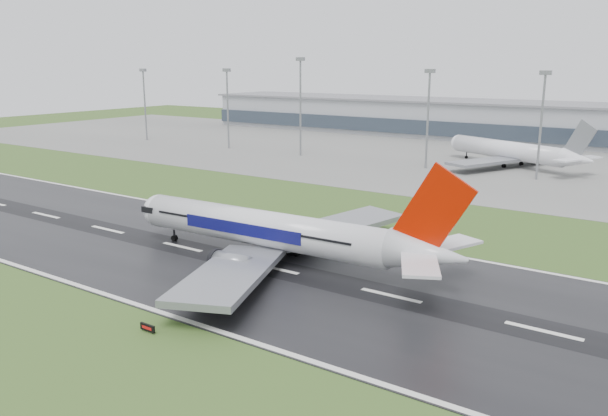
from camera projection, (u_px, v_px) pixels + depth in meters
The scene contains 12 objects.
ground at pixel (108, 230), 115.93m from camera, with size 520.00×520.00×0.00m, color #304E1C.
runway at pixel (108, 230), 115.92m from camera, with size 400.00×45.00×0.10m, color black.
apron at pixel (397, 153), 216.23m from camera, with size 400.00×130.00×0.08m, color slate.
terminal at pixel (458, 119), 262.65m from camera, with size 240.00×36.00×15.00m, color gray.
main_airliner at pixel (283, 210), 94.50m from camera, with size 58.99×56.18×17.42m, color silver, non-canonical shape.
parked_airliner at pixel (513, 141), 185.59m from camera, with size 53.10×49.43×15.56m, color silver, non-canonical shape.
runway_sign at pixel (148, 328), 71.68m from camera, with size 2.30×0.26×1.04m, color black, non-canonical shape.
floodmast_0 at pixel (145, 106), 249.19m from camera, with size 0.64×0.64×27.87m, color gray.
floodmast_1 at pixel (228, 111), 224.37m from camera, with size 0.64×0.64×28.13m, color gray.
floodmast_2 at pixel (300, 109), 205.92m from camera, with size 0.64×0.64×31.89m, color gray.
floodmast_3 at pixel (428, 122), 180.91m from camera, with size 0.64×0.64×28.30m, color gray.
floodmast_4 at pixel (541, 128), 163.08m from camera, with size 0.64×0.64×28.06m, color gray.
Camera 1 is at (94.19, -70.98, 30.96)m, focal length 35.86 mm.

